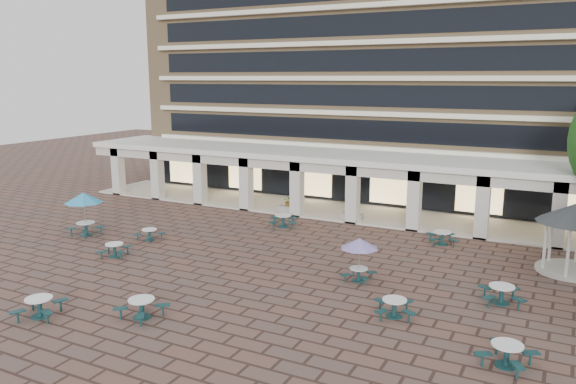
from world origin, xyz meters
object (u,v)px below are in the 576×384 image
object	(u,v)px
picnic_table_0	(39,306)
picnic_table_2	(142,306)
gazebo	(576,221)
planter_left	(288,206)
planter_right	(352,215)

from	to	relation	value
picnic_table_0	picnic_table_2	xyz separation A→B (m)	(3.83, 1.87, -0.01)
picnic_table_2	gazebo	size ratio (longest dim) A/B	0.52
picnic_table_2	gazebo	xyz separation A→B (m)	(15.73, 14.30, 2.19)
picnic_table_2	planter_left	xyz separation A→B (m)	(-2.94, 19.10, 0.02)
planter_right	gazebo	bearing A→B (deg)	-19.34
picnic_table_2	gazebo	distance (m)	21.37
planter_right	planter_left	bearing A→B (deg)	180.00
picnic_table_0	picnic_table_2	bearing A→B (deg)	1.90
picnic_table_2	planter_right	xyz separation A→B (m)	(2.04, 19.10, -0.07)
picnic_table_0	planter_left	distance (m)	21.00
picnic_table_2	gazebo	bearing A→B (deg)	48.91
gazebo	planter_left	distance (m)	19.40
planter_left	gazebo	bearing A→B (deg)	-14.43
picnic_table_0	picnic_table_2	world-z (taller)	picnic_table_0
picnic_table_0	planter_left	world-z (taller)	planter_left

